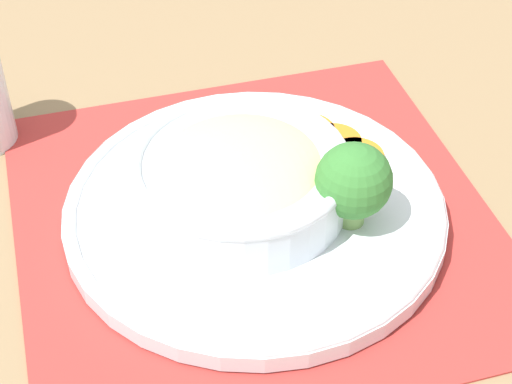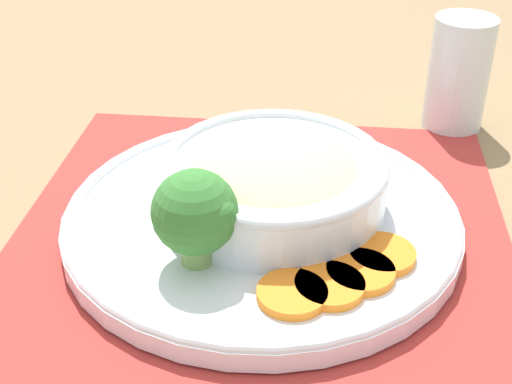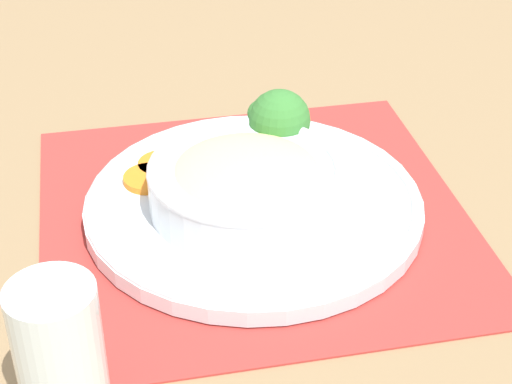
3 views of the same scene
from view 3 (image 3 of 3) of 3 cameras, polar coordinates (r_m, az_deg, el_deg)
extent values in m
plane|color=#8C704C|center=(0.83, -0.15, -1.62)|extent=(4.00, 4.00, 0.00)
cube|color=#B2332D|center=(0.83, -0.15, -1.51)|extent=(0.42, 0.42, 0.00)
cylinder|color=silver|center=(0.82, -0.15, -0.94)|extent=(0.32, 0.32, 0.02)
torus|color=silver|center=(0.82, -0.15, -0.48)|extent=(0.32, 0.32, 0.01)
cylinder|color=silver|center=(0.80, -0.65, 0.31)|extent=(0.18, 0.18, 0.04)
torus|color=silver|center=(0.79, -0.65, 1.58)|extent=(0.18, 0.18, 0.01)
ellipsoid|color=beige|center=(0.79, -0.65, 0.94)|extent=(0.15, 0.15, 0.05)
cylinder|color=#759E51|center=(0.88, 1.54, 2.89)|extent=(0.02, 0.02, 0.02)
sphere|color=#387A33|center=(0.86, 1.57, 4.81)|extent=(0.06, 0.06, 0.06)
sphere|color=#387A33|center=(0.86, 0.35, 5.25)|extent=(0.03, 0.03, 0.03)
sphere|color=#387A33|center=(0.86, 2.69, 4.88)|extent=(0.03, 0.03, 0.03)
cylinder|color=orange|center=(0.90, -3.45, 3.11)|extent=(0.05, 0.05, 0.01)
cylinder|color=orange|center=(0.89, -4.98, 2.56)|extent=(0.05, 0.05, 0.01)
cylinder|color=orange|center=(0.87, -6.24, 1.81)|extent=(0.05, 0.05, 0.01)
cylinder|color=orange|center=(0.85, -7.17, 0.89)|extent=(0.05, 0.05, 0.01)
cylinder|color=silver|center=(0.61, -12.93, -10.61)|extent=(0.06, 0.06, 0.12)
cylinder|color=silver|center=(0.63, -12.68, -12.00)|extent=(0.05, 0.05, 0.07)
camera|label=1|loc=(0.83, 45.86, 27.09)|focal=60.00mm
camera|label=2|loc=(1.16, -8.12, 26.67)|focal=50.00mm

